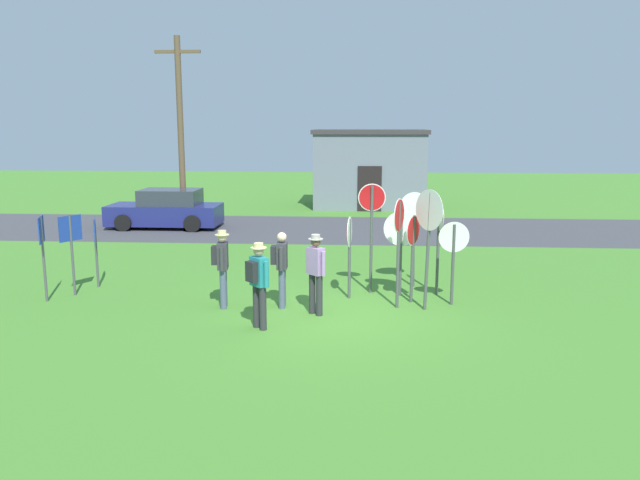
% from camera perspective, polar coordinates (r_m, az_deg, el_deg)
% --- Properties ---
extents(ground_plane, '(80.00, 80.00, 0.00)m').
position_cam_1_polar(ground_plane, '(13.35, 0.32, -6.95)').
color(ground_plane, '#47842D').
extents(street_asphalt, '(60.00, 6.40, 0.01)m').
position_cam_1_polar(street_asphalt, '(24.16, 1.89, 1.01)').
color(street_asphalt, '#424247').
rests_on(street_asphalt, ground).
extents(building_background, '(5.46, 3.77, 3.73)m').
position_cam_1_polar(building_background, '(30.74, 4.53, 6.54)').
color(building_background, slate).
rests_on(building_background, ground).
extents(utility_pole, '(1.80, 0.24, 7.36)m').
position_cam_1_polar(utility_pole, '(25.62, -12.62, 9.96)').
color(utility_pole, brown).
rests_on(utility_pole, ground).
extents(parked_car_on_street, '(4.31, 2.03, 1.51)m').
position_cam_1_polar(parked_car_on_street, '(25.12, -13.86, 2.65)').
color(parked_car_on_street, navy).
rests_on(parked_car_on_street, ground).
extents(stop_sign_low_front, '(0.26, 0.70, 2.44)m').
position_cam_1_polar(stop_sign_low_front, '(13.67, 7.20, 0.56)').
color(stop_sign_low_front, '#474C4C').
rests_on(stop_sign_low_front, ground).
extents(stop_sign_nearest, '(0.11, 0.71, 1.93)m').
position_cam_1_polar(stop_sign_nearest, '(14.40, 2.70, -0.31)').
color(stop_sign_nearest, '#474C4C').
rests_on(stop_sign_nearest, ground).
extents(stop_sign_center_cluster, '(0.82, 0.15, 2.02)m').
position_cam_1_polar(stop_sign_center_cluster, '(14.69, 7.40, 0.14)').
color(stop_sign_center_cluster, '#474C4C').
rests_on(stop_sign_center_cluster, ground).
extents(stop_sign_tallest, '(0.65, 0.16, 2.64)m').
position_cam_1_polar(stop_sign_tallest, '(14.79, 4.73, 1.75)').
color(stop_sign_tallest, '#474C4C').
rests_on(stop_sign_tallest, ground).
extents(stop_sign_rear_right, '(0.79, 0.36, 2.37)m').
position_cam_1_polar(stop_sign_rear_right, '(15.61, 8.55, 1.66)').
color(stop_sign_rear_right, '#474C4C').
rests_on(stop_sign_rear_right, ground).
extents(stop_sign_leaning_right, '(0.53, 0.76, 2.65)m').
position_cam_1_polar(stop_sign_leaning_right, '(13.61, 9.89, 1.22)').
color(stop_sign_leaning_right, '#474C4C').
rests_on(stop_sign_leaning_right, ground).
extents(stop_sign_leaning_left, '(0.34, 0.62, 2.01)m').
position_cam_1_polar(stop_sign_leaning_left, '(14.19, 8.48, -0.35)').
color(stop_sign_leaning_left, '#474C4C').
rests_on(stop_sign_leaning_left, ground).
extents(stop_sign_rear_left, '(0.68, 0.08, 1.89)m').
position_cam_1_polar(stop_sign_rear_left, '(14.19, 12.09, -0.83)').
color(stop_sign_rear_left, '#474C4C').
rests_on(stop_sign_rear_left, ground).
extents(stop_sign_far_back, '(0.16, 0.65, 2.21)m').
position_cam_1_polar(stop_sign_far_back, '(14.95, 10.78, 0.63)').
color(stop_sign_far_back, '#474C4C').
rests_on(stop_sign_far_back, ground).
extents(person_in_dark_shirt, '(0.41, 0.57, 1.74)m').
position_cam_1_polar(person_in_dark_shirt, '(13.87, -8.95, -2.09)').
color(person_in_dark_shirt, '#4C5670').
rests_on(person_in_dark_shirt, ground).
extents(person_in_blue, '(0.48, 0.48, 1.74)m').
position_cam_1_polar(person_in_blue, '(12.33, -5.66, -3.61)').
color(person_in_blue, '#2D2D33').
rests_on(person_in_blue, ground).
extents(person_with_sunhat, '(0.44, 0.42, 1.74)m').
position_cam_1_polar(person_with_sunhat, '(13.21, -0.39, -2.72)').
color(person_with_sunhat, '#2D2D33').
rests_on(person_with_sunhat, ground).
extents(person_near_signs, '(0.36, 0.57, 1.69)m').
position_cam_1_polar(person_near_signs, '(13.76, -3.57, -2.20)').
color(person_near_signs, '#4C5670').
rests_on(person_near_signs, ground).
extents(info_panel_leftmost, '(0.32, 0.53, 1.91)m').
position_cam_1_polar(info_panel_leftmost, '(15.75, -21.77, -0.05)').
color(info_panel_leftmost, '#4C4C51').
rests_on(info_panel_leftmost, ground).
extents(info_panel_middle, '(0.25, 0.56, 1.73)m').
position_cam_1_polar(info_panel_middle, '(16.36, -19.81, -0.01)').
color(info_panel_middle, '#4C4C51').
rests_on(info_panel_middle, ground).
extents(info_panel_rightmost, '(0.21, 0.58, 1.97)m').
position_cam_1_polar(info_panel_rightmost, '(15.44, -24.02, -0.27)').
color(info_panel_rightmost, '#4C4C51').
rests_on(info_panel_rightmost, ground).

